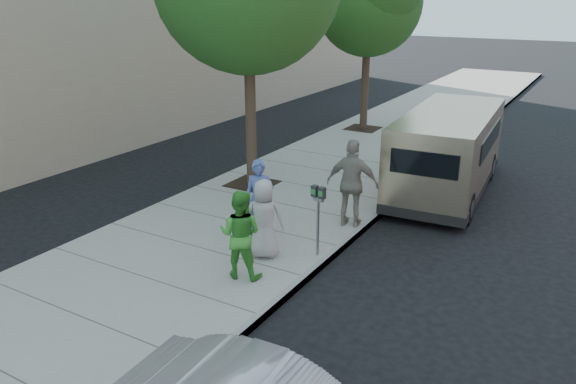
# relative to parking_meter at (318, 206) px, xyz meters

# --- Properties ---
(ground) EXTENTS (120.00, 120.00, 0.00)m
(ground) POSITION_rel_parking_meter_xyz_m (-1.25, 0.59, -1.19)
(ground) COLOR black
(ground) RESTS_ON ground
(sidewalk) EXTENTS (5.00, 60.00, 0.15)m
(sidewalk) POSITION_rel_parking_meter_xyz_m (-2.25, 0.59, -1.11)
(sidewalk) COLOR gray
(sidewalk) RESTS_ON ground
(curb_face) EXTENTS (0.12, 60.00, 0.16)m
(curb_face) POSITION_rel_parking_meter_xyz_m (0.19, 0.59, -1.11)
(curb_face) COLOR gray
(curb_face) RESTS_ON ground
(parking_meter) EXTENTS (0.31, 0.15, 1.43)m
(parking_meter) POSITION_rel_parking_meter_xyz_m (0.00, 0.00, 0.00)
(parking_meter) COLOR gray
(parking_meter) RESTS_ON sidewalk
(van) EXTENTS (2.36, 6.03, 2.19)m
(van) POSITION_rel_parking_meter_xyz_m (1.04, 5.39, -0.03)
(van) COLOR beige
(van) RESTS_ON ground
(person_officer) EXTENTS (0.73, 0.62, 1.70)m
(person_officer) POSITION_rel_parking_meter_xyz_m (-1.46, 0.16, -0.19)
(person_officer) COLOR #4B5EA0
(person_officer) RESTS_ON sidewalk
(person_green_shirt) EXTENTS (0.93, 0.80, 1.65)m
(person_green_shirt) POSITION_rel_parking_meter_xyz_m (-0.80, -1.47, -0.21)
(person_green_shirt) COLOR green
(person_green_shirt) RESTS_ON sidewalk
(person_gray_shirt) EXTENTS (0.91, 0.79, 1.58)m
(person_gray_shirt) POSITION_rel_parking_meter_xyz_m (-0.88, -0.56, -0.25)
(person_gray_shirt) COLOR #A6A7A9
(person_gray_shirt) RESTS_ON sidewalk
(person_striped_polo) EXTENTS (1.22, 0.68, 1.96)m
(person_striped_polo) POSITION_rel_parking_meter_xyz_m (-0.05, 1.71, -0.06)
(person_striped_polo) COLOR gray
(person_striped_polo) RESTS_ON sidewalk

